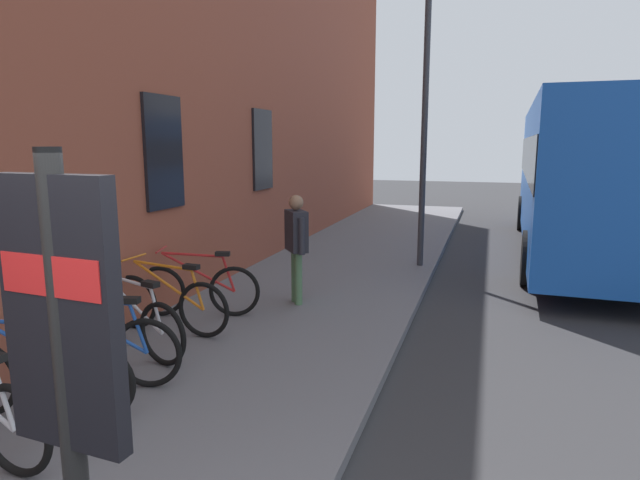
# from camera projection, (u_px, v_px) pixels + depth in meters

# --- Properties ---
(ground) EXTENTS (60.00, 60.00, 0.00)m
(ground) POSITION_uv_depth(u_px,v_px,m) (484.00, 335.00, 7.24)
(ground) COLOR #2D2D30
(sidewalk_pavement) EXTENTS (24.00, 3.50, 0.12)m
(sidewalk_pavement) POSITION_uv_depth(u_px,v_px,m) (330.00, 280.00, 9.92)
(sidewalk_pavement) COLOR slate
(sidewalk_pavement) RESTS_ON ground
(station_facade) EXTENTS (22.00, 0.65, 9.08)m
(station_facade) POSITION_uv_depth(u_px,v_px,m) (245.00, 40.00, 10.67)
(station_facade) COLOR brown
(station_facade) RESTS_ON ground
(bicycle_beside_lamp) EXTENTS (0.58, 1.73, 0.97)m
(bicycle_beside_lamp) POSITION_uv_depth(u_px,v_px,m) (38.00, 378.00, 4.73)
(bicycle_beside_lamp) COLOR black
(bicycle_beside_lamp) RESTS_ON sidewalk_pavement
(bicycle_nearest_sign) EXTENTS (0.54, 1.75, 0.97)m
(bicycle_nearest_sign) POSITION_uv_depth(u_px,v_px,m) (97.00, 348.00, 5.41)
(bicycle_nearest_sign) COLOR black
(bicycle_nearest_sign) RESTS_ON sidewalk_pavement
(bicycle_end_of_row) EXTENTS (0.62, 1.72, 0.97)m
(bicycle_end_of_row) POSITION_uv_depth(u_px,v_px,m) (131.00, 323.00, 6.17)
(bicycle_end_of_row) COLOR black
(bicycle_end_of_row) RESTS_ON sidewalk_pavement
(bicycle_mid_rack) EXTENTS (0.48, 1.77, 0.97)m
(bicycle_mid_rack) POSITION_uv_depth(u_px,v_px,m) (168.00, 304.00, 6.92)
(bicycle_mid_rack) COLOR black
(bicycle_mid_rack) RESTS_ON sidewalk_pavement
(bicycle_leaning_wall) EXTENTS (0.66, 1.71, 0.97)m
(bicycle_leaning_wall) POSITION_uv_depth(u_px,v_px,m) (198.00, 289.00, 7.60)
(bicycle_leaning_wall) COLOR black
(bicycle_leaning_wall) RESTS_ON sidewalk_pavement
(transit_info_sign) EXTENTS (0.13, 0.55, 2.40)m
(transit_info_sign) POSITION_uv_depth(u_px,v_px,m) (65.00, 352.00, 2.14)
(transit_info_sign) COLOR black
(transit_info_sign) RESTS_ON sidewalk_pavement
(city_bus) EXTENTS (10.57, 2.89, 3.35)m
(city_bus) POSITION_uv_depth(u_px,v_px,m) (586.00, 171.00, 12.17)
(city_bus) COLOR #1951B2
(city_bus) RESTS_ON ground
(pedestrian_crossing_street) EXTENTS (0.52, 0.47, 1.65)m
(pedestrian_crossing_street) POSITION_uv_depth(u_px,v_px,m) (296.00, 238.00, 8.11)
(pedestrian_crossing_street) COLOR #4C724C
(pedestrian_crossing_street) RESTS_ON sidewalk_pavement
(street_lamp) EXTENTS (0.28, 0.28, 5.76)m
(street_lamp) POSITION_uv_depth(u_px,v_px,m) (426.00, 92.00, 10.26)
(street_lamp) COLOR #333338
(street_lamp) RESTS_ON sidewalk_pavement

